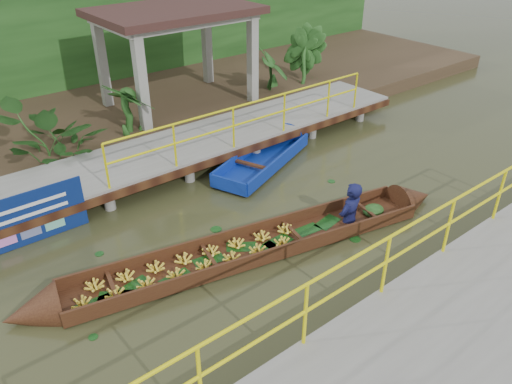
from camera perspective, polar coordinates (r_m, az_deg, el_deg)
ground at (r=9.50m, az=-3.98°, el=-6.68°), size 80.00×80.00×0.00m
land_strip at (r=15.46m, az=-20.42°, el=7.57°), size 30.00×8.00×0.45m
far_dock at (r=11.85m, az=-13.61°, el=3.19°), size 16.00×2.06×1.66m
near_dock at (r=7.81m, az=21.53°, el=-16.20°), size 18.00×2.40×1.73m
pavilion at (r=14.83m, az=-9.23°, el=18.67°), size 4.40×3.00×3.00m
foliage_backdrop at (r=17.26m, az=-24.51°, el=15.29°), size 30.00×0.80×4.00m
vendor_boat at (r=9.41m, az=1.69°, el=-5.04°), size 8.61×2.61×2.07m
moored_blue_boat at (r=13.08m, az=2.64°, el=5.14°), size 3.80×2.26×0.89m
tropical_plants at (r=13.33m, az=-15.50°, el=9.86°), size 14.35×1.35×1.69m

